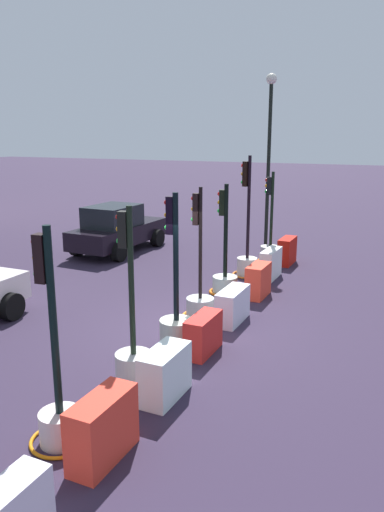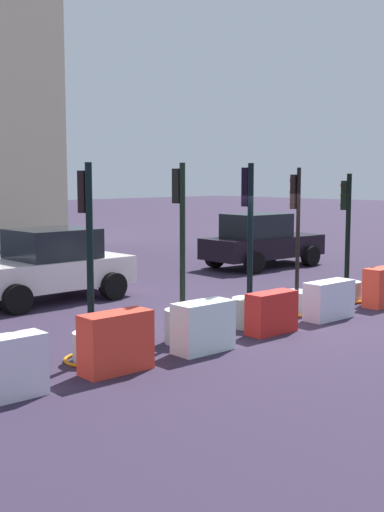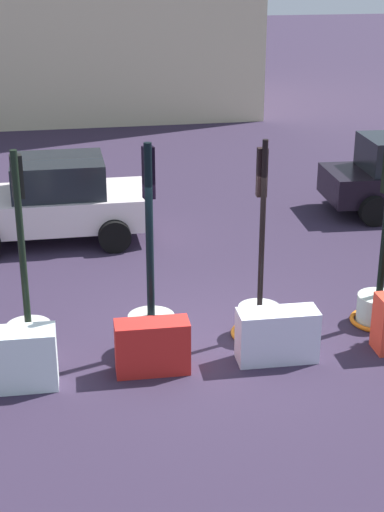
% 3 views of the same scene
% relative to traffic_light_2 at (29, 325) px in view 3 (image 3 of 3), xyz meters
% --- Properties ---
extents(ground_plane, '(120.00, 120.00, 0.00)m').
position_rel_traffic_light_2_xyz_m(ground_plane, '(2.62, 0.21, -0.57)').
color(ground_plane, '#2E2439').
extents(traffic_light_2, '(0.63, 0.63, 3.09)m').
position_rel_traffic_light_2_xyz_m(traffic_light_2, '(0.00, 0.00, 0.00)').
color(traffic_light_2, beige).
rests_on(traffic_light_2, ground_plane).
extents(traffic_light_3, '(0.68, 0.68, 3.10)m').
position_rel_traffic_light_2_xyz_m(traffic_light_3, '(1.74, 0.01, 0.00)').
color(traffic_light_3, '#ACB4A6').
rests_on(traffic_light_3, ground_plane).
extents(traffic_light_4, '(0.86, 0.86, 3.04)m').
position_rel_traffic_light_2_xyz_m(traffic_light_4, '(3.41, 0.17, -0.16)').
color(traffic_light_4, '#ADB2B1').
rests_on(traffic_light_4, ground_plane).
extents(traffic_light_5, '(0.85, 0.85, 2.92)m').
position_rel_traffic_light_2_xyz_m(traffic_light_5, '(5.36, 0.25, -0.09)').
color(traffic_light_5, silver).
rests_on(traffic_light_5, ground_plane).
extents(construction_barrier_2, '(1.05, 0.51, 0.83)m').
position_rel_traffic_light_2_xyz_m(construction_barrier_2, '(-0.15, -0.67, -0.16)').
color(construction_barrier_2, white).
rests_on(construction_barrier_2, ground_plane).
extents(construction_barrier_3, '(1.04, 0.44, 0.76)m').
position_rel_traffic_light_2_xyz_m(construction_barrier_3, '(1.67, -0.61, -0.19)').
color(construction_barrier_3, red).
rests_on(construction_barrier_3, ground_plane).
extents(construction_barrier_4, '(1.16, 0.48, 0.77)m').
position_rel_traffic_light_2_xyz_m(construction_barrier_4, '(3.46, -0.61, -0.19)').
color(construction_barrier_4, silver).
rests_on(construction_barrier_4, ground_plane).
extents(car_white_van, '(4.00, 2.23, 1.65)m').
position_rel_traffic_light_2_xyz_m(car_white_van, '(0.43, 5.08, 0.23)').
color(car_white_van, silver).
rests_on(car_white_van, ground_plane).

